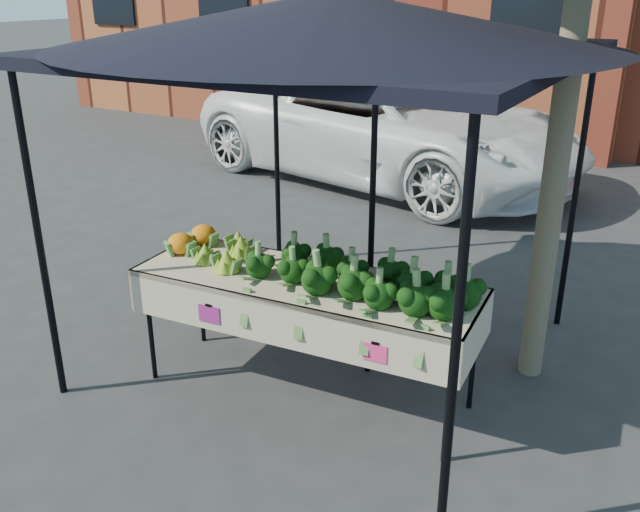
{
  "coord_description": "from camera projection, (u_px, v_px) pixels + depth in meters",
  "views": [
    {
      "loc": [
        2.32,
        -3.58,
        2.78
      ],
      "look_at": [
        0.11,
        0.27,
        1.0
      ],
      "focal_mm": 38.41,
      "sensor_mm": 36.0,
      "label": 1
    }
  ],
  "objects": [
    {
      "name": "broccoli_heap",
      "position": [
        359.0,
        271.0,
        4.45
      ],
      "size": [
        1.61,
        0.58,
        0.27
      ],
      "primitive_type": "ellipsoid",
      "color": "black",
      "rests_on": "table"
    },
    {
      "name": "street_tree",
      "position": [
        574.0,
        33.0,
        4.34
      ],
      "size": [
        2.52,
        2.52,
        4.97
      ],
      "primitive_type": null,
      "color": "#1E4C14",
      "rests_on": "ground"
    },
    {
      "name": "canopy",
      "position": [
        334.0,
        190.0,
        4.99
      ],
      "size": [
        3.16,
        3.16,
        2.74
      ],
      "primitive_type": null,
      "color": "black",
      "rests_on": "ground"
    },
    {
      "name": "romanesco_cluster",
      "position": [
        229.0,
        246.0,
        4.96
      ],
      "size": [
        0.44,
        0.58,
        0.21
      ],
      "primitive_type": "ellipsoid",
      "color": "#93B438",
      "rests_on": "table"
    },
    {
      "name": "ground",
      "position": [
        288.0,
        392.0,
        4.99
      ],
      "size": [
        90.0,
        90.0,
        0.0
      ],
      "primitive_type": "plane",
      "color": "#2B2B2D"
    },
    {
      "name": "cauliflower_pair",
      "position": [
        192.0,
        237.0,
        5.16
      ],
      "size": [
        0.24,
        0.44,
        0.19
      ],
      "primitive_type": "ellipsoid",
      "color": "orange",
      "rests_on": "table"
    },
    {
      "name": "table",
      "position": [
        306.0,
        337.0,
        4.83
      ],
      "size": [
        2.45,
        0.97,
        0.9
      ],
      "color": "#BCAE94",
      "rests_on": "ground"
    }
  ]
}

